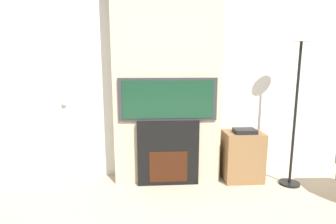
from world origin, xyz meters
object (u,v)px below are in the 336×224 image
fireplace (168,152)px  floor_lamp (298,80)px  television (168,99)px  media_stand (242,156)px

fireplace → floor_lamp: size_ratio=0.44×
television → media_stand: 1.18m
floor_lamp → media_stand: size_ratio=2.68×
fireplace → media_stand: (0.94, 0.04, -0.07)m
fireplace → television: (0.00, -0.00, 0.65)m
fireplace → television: 0.65m
television → media_stand: television is taller
television → floor_lamp: floor_lamp is taller
floor_lamp → media_stand: bearing=162.1°
fireplace → television: television is taller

